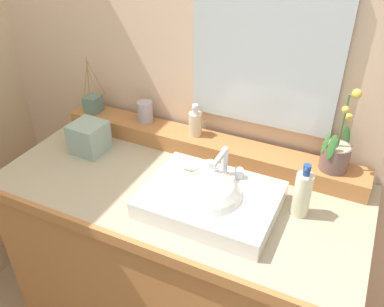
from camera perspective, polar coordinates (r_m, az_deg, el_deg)
wall_back at (r=1.69m, az=4.78°, el=13.71°), size 2.94×0.20×2.49m
vanity_cabinet at (r=1.82m, az=-1.54°, el=-15.37°), size 1.36×0.65×0.88m
back_ledge at (r=1.68m, az=1.95°, el=1.13°), size 1.28×0.13×0.07m
sink_basin at (r=1.40m, az=2.46°, el=-6.71°), size 0.45×0.34×0.27m
soap_bar at (r=1.49m, az=-0.29°, el=-1.74°), size 0.07×0.04×0.02m
potted_plant at (r=1.53m, az=19.44°, el=0.14°), size 0.11×0.13×0.31m
soap_dispenser at (r=1.66m, az=0.46°, el=4.30°), size 0.05×0.06×0.13m
tumbler_cup at (r=1.78m, az=-6.55°, el=5.84°), size 0.07×0.07×0.09m
reed_diffuser at (r=1.90m, az=-13.62°, el=6.80°), size 0.08×0.09×0.26m
lotion_bottle at (r=1.39m, az=15.13°, el=-5.42°), size 0.06×0.06×0.20m
tissue_box at (r=1.73m, az=-14.15°, el=2.17°), size 0.13×0.13×0.13m
mirror at (r=1.52m, az=10.11°, el=13.22°), size 0.55×0.02×0.54m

